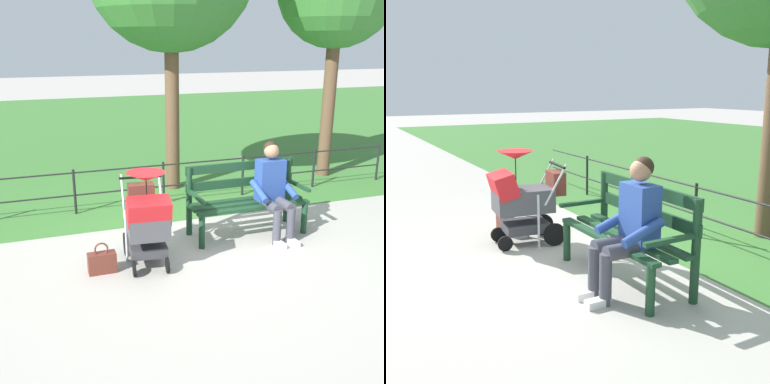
{
  "view_description": "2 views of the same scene",
  "coord_description": "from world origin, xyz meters",
  "views": [
    {
      "loc": [
        2.03,
        5.5,
        2.57
      ],
      "look_at": [
        0.16,
        0.2,
        0.77
      ],
      "focal_mm": 45.17,
      "sensor_mm": 36.0,
      "label": 1
    },
    {
      "loc": [
        -4.42,
        2.48,
        1.87
      ],
      "look_at": [
        0.21,
        -0.03,
        0.71
      ],
      "focal_mm": 44.4,
      "sensor_mm": 36.0,
      "label": 2
    }
  ],
  "objects": [
    {
      "name": "person_on_bench",
      "position": [
        -1.02,
        0.11,
        0.68
      ],
      "size": [
        0.53,
        0.74,
        1.28
      ],
      "color": "#42424C",
      "rests_on": "ground"
    },
    {
      "name": "park_bench",
      "position": [
        -0.72,
        -0.12,
        0.53
      ],
      "size": [
        1.6,
        0.61,
        0.96
      ],
      "color": "#193D23",
      "rests_on": "ground"
    },
    {
      "name": "handbag",
      "position": [
        1.34,
        0.45,
        0.13
      ],
      "size": [
        0.32,
        0.14,
        0.37
      ],
      "color": "brown",
      "rests_on": "ground"
    },
    {
      "name": "ground_plane",
      "position": [
        0.0,
        0.0,
        0.0
      ],
      "size": [
        60.0,
        60.0,
        0.0
      ],
      "primitive_type": "plane",
      "color": "#ADA89E"
    },
    {
      "name": "park_fence",
      "position": [
        -0.29,
        -1.62,
        0.42
      ],
      "size": [
        8.38,
        0.04,
        0.7
      ],
      "color": "black",
      "rests_on": "ground"
    },
    {
      "name": "stroller",
      "position": [
        0.79,
        0.41,
        0.59
      ],
      "size": [
        0.59,
        0.93,
        1.15
      ],
      "color": "black",
      "rests_on": "ground"
    }
  ]
}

